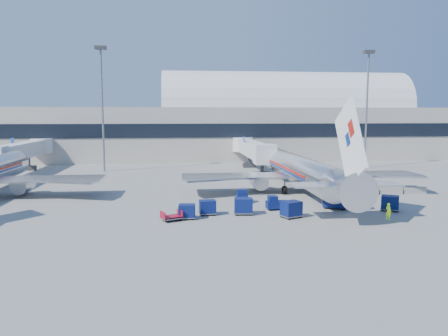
{
  "coord_description": "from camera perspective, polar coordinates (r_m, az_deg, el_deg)",
  "views": [
    {
      "loc": [
        -6.43,
        -51.76,
        10.35
      ],
      "look_at": [
        -0.33,
        6.0,
        3.28
      ],
      "focal_mm": 35.0,
      "sensor_mm": 36.0,
      "label": 1
    }
  ],
  "objects": [
    {
      "name": "jetbridge_mid",
      "position": [
        87.41,
        -24.69,
        2.09
      ],
      "size": [
        4.4,
        27.5,
        6.25
      ],
      "color": "silver",
      "rests_on": "ground"
    },
    {
      "name": "jetbridge_near",
      "position": [
        84.0,
        3.6,
        2.54
      ],
      "size": [
        4.4,
        27.5,
        6.25
      ],
      "color": "silver",
      "rests_on": "ground"
    },
    {
      "name": "cart_train_a",
      "position": [
        45.74,
        2.55,
        -4.96
      ],
      "size": [
        2.07,
        1.65,
        1.72
      ],
      "rotation": [
        0.0,
        0.0,
        -0.09
      ],
      "color": "#0A154D",
      "rests_on": "ground"
    },
    {
      "name": "ground",
      "position": [
        53.18,
        1.03,
        -4.28
      ],
      "size": [
        260.0,
        260.0,
        0.0
      ],
      "primitive_type": "plane",
      "color": "gray",
      "rests_on": "ground"
    },
    {
      "name": "cart_solo_near",
      "position": [
        44.8,
        8.77,
        -5.31
      ],
      "size": [
        2.37,
        2.14,
        1.7
      ],
      "rotation": [
        0.0,
        0.0,
        0.42
      ],
      "color": "#0A154D",
      "rests_on": "ground"
    },
    {
      "name": "mast_west",
      "position": [
        83.0,
        -15.66,
        9.76
      ],
      "size": [
        2.0,
        1.2,
        22.6
      ],
      "color": "slate",
      "rests_on": "ground"
    },
    {
      "name": "barrier_far",
      "position": [
        62.86,
        23.67,
        -2.71
      ],
      "size": [
        3.0,
        0.55,
        0.9
      ],
      "primitive_type": "cube",
      "color": "#9E9E96",
      "rests_on": "ground"
    },
    {
      "name": "cart_train_b",
      "position": [
        45.55,
        -2.17,
        -5.13
      ],
      "size": [
        1.86,
        1.47,
        1.55
      ],
      "rotation": [
        0.0,
        0.0,
        0.07
      ],
      "color": "#0A154D",
      "rests_on": "ground"
    },
    {
      "name": "terminal",
      "position": [
        108.0,
        -9.88,
        5.34
      ],
      "size": [
        170.0,
        28.15,
        21.0
      ],
      "color": "#B2AA9E",
      "rests_on": "ground"
    },
    {
      "name": "tug_left",
      "position": [
        52.1,
        2.33,
        -3.68
      ],
      "size": [
        1.42,
        2.61,
        1.65
      ],
      "rotation": [
        0.0,
        0.0,
        1.51
      ],
      "color": "#0A154D",
      "rests_on": "ground"
    },
    {
      "name": "tug_lead",
      "position": [
        48.39,
        6.85,
        -4.6
      ],
      "size": [
        2.46,
        1.36,
        1.55
      ],
      "rotation": [
        0.0,
        0.0,
        0.07
      ],
      "color": "#0A154D",
      "rests_on": "ground"
    },
    {
      "name": "barrier_near",
      "position": [
        59.88,
        18.17,
        -2.93
      ],
      "size": [
        3.0,
        0.55,
        0.9
      ],
      "primitive_type": "cube",
      "color": "#9E9E96",
      "rests_on": "ground"
    },
    {
      "name": "tug_right",
      "position": [
        50.09,
        14.24,
        -4.3
      ],
      "size": [
        2.89,
        2.42,
        1.69
      ],
      "rotation": [
        0.0,
        0.0,
        -0.52
      ],
      "color": "#0A154D",
      "rests_on": "ground"
    },
    {
      "name": "cart_train_c",
      "position": [
        43.92,
        -4.86,
        -5.65
      ],
      "size": [
        1.8,
        1.44,
        1.49
      ],
      "rotation": [
        0.0,
        0.0,
        -0.1
      ],
      "color": "#0A154D",
      "rests_on": "ground"
    },
    {
      "name": "airliner_main",
      "position": [
        59.09,
        10.17,
        -0.39
      ],
      "size": [
        32.0,
        37.26,
        12.07
      ],
      "color": "silver",
      "rests_on": "ground"
    },
    {
      "name": "cart_solo_far",
      "position": [
        50.7,
        20.86,
        -4.27
      ],
      "size": [
        2.35,
        2.16,
        1.67
      ],
      "rotation": [
        0.0,
        0.0,
        -0.49
      ],
      "color": "#0A154D",
      "rests_on": "ground"
    },
    {
      "name": "mast_east",
      "position": [
        89.62,
        18.22,
        9.44
      ],
      "size": [
        2.0,
        1.2,
        22.6
      ],
      "color": "slate",
      "rests_on": "ground"
    },
    {
      "name": "cart_open_red",
      "position": [
        43.38,
        -6.86,
        -6.41
      ],
      "size": [
        2.32,
        2.03,
        0.52
      ],
      "rotation": [
        0.0,
        0.0,
        0.42
      ],
      "color": "slate",
      "rests_on": "ground"
    },
    {
      "name": "barrier_mid",
      "position": [
        61.3,
        20.99,
        -2.82
      ],
      "size": [
        3.0,
        0.55,
        0.9
      ],
      "primitive_type": "cube",
      "color": "#9E9E96",
      "rests_on": "ground"
    },
    {
      "name": "ramp_worker",
      "position": [
        46.5,
        20.68,
        -5.32
      ],
      "size": [
        0.63,
        0.72,
        1.68
      ],
      "primitive_type": "imported",
      "rotation": [
        0.0,
        0.0,
        2.01
      ],
      "color": "#AAFF1A",
      "rests_on": "ground"
    }
  ]
}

